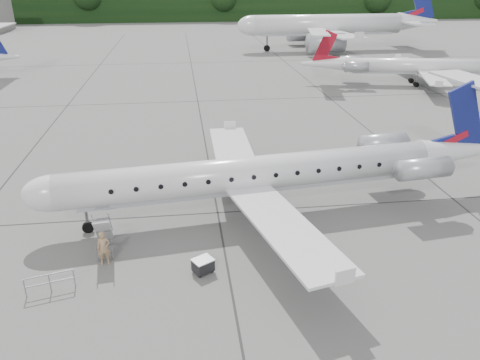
{
  "coord_description": "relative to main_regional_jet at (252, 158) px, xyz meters",
  "views": [
    {
      "loc": [
        -6.44,
        -22.4,
        14.06
      ],
      "look_at": [
        -3.1,
        3.76,
        2.3
      ],
      "focal_mm": 35.0,
      "sensor_mm": 36.0,
      "label": 1
    }
  ],
  "objects": [
    {
      "name": "airstair",
      "position": [
        -8.61,
        -3.31,
        -2.61
      ],
      "size": [
        1.12,
        2.41,
        2.38
      ],
      "primitive_type": null,
      "rotation": [
        0.0,
        0.0,
        0.12
      ],
      "color": "silver",
      "rests_on": "ground"
    },
    {
      "name": "bg_narrowbody",
      "position": [
        24.5,
        65.39,
        2.85
      ],
      "size": [
        37.47,
        27.27,
        13.3
      ],
      "primitive_type": null,
      "rotation": [
        0.0,
        0.0,
        0.02
      ],
      "color": "silver",
      "rests_on": "ground"
    },
    {
      "name": "bg_regional_right",
      "position": [
        28.37,
        33.71,
        -0.29
      ],
      "size": [
        29.86,
        23.95,
        7.0
      ],
      "primitive_type": null,
      "rotation": [
        0.0,
        0.0,
        2.95
      ],
      "color": "silver",
      "rests_on": "ground"
    },
    {
      "name": "main_regional_jet",
      "position": [
        0.0,
        0.0,
        0.0
      ],
      "size": [
        31.89,
        24.63,
        7.59
      ],
      "primitive_type": null,
      "rotation": [
        0.0,
        0.0,
        0.12
      ],
      "color": "silver",
      "rests_on": "ground"
    },
    {
      "name": "passenger",
      "position": [
        -8.46,
        -4.61,
        -2.85
      ],
      "size": [
        0.73,
        0.52,
        1.89
      ],
      "primitive_type": "imported",
      "rotation": [
        0.0,
        0.0,
        0.1
      ],
      "color": "#977652",
      "rests_on": "ground"
    },
    {
      "name": "ground",
      "position": [
        2.38,
        -3.65,
        -3.79
      ],
      "size": [
        320.0,
        320.0,
        0.0
      ],
      "primitive_type": "plane",
      "color": "slate",
      "rests_on": "ground"
    },
    {
      "name": "safety_railing",
      "position": [
        -10.73,
        -6.74,
        -3.29
      ],
      "size": [
        2.15,
        0.63,
        1.0
      ],
      "primitive_type": null,
      "rotation": [
        0.0,
        0.0,
        0.25
      ],
      "color": "gray",
      "rests_on": "ground"
    },
    {
      "name": "treeline",
      "position": [
        2.38,
        126.35,
        0.21
      ],
      "size": [
        260.0,
        4.0,
        8.0
      ],
      "primitive_type": "cube",
      "color": "black",
      "rests_on": "ground"
    },
    {
      "name": "baggage_cart",
      "position": [
        -3.4,
        -6.05,
        -3.38
      ],
      "size": [
        1.21,
        1.15,
        0.83
      ],
      "primitive_type": null,
      "rotation": [
        0.0,
        0.0,
        0.53
      ],
      "color": "black",
      "rests_on": "ground"
    }
  ]
}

